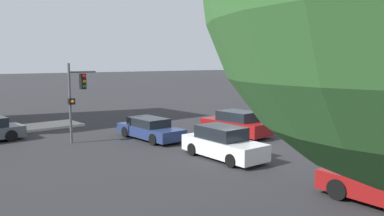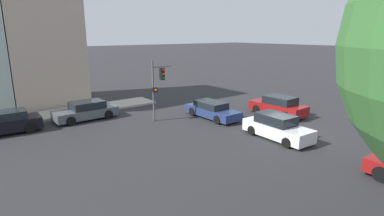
{
  "view_description": "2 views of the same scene",
  "coord_description": "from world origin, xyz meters",
  "px_view_note": "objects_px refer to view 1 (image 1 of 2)",
  "views": [
    {
      "loc": [
        -13.56,
        14.96,
        4.6
      ],
      "look_at": [
        1.01,
        2.21,
        2.23
      ],
      "focal_mm": 35.0,
      "sensor_mm": 36.0,
      "label": 1
    },
    {
      "loc": [
        -12.1,
        17.41,
        6.42
      ],
      "look_at": [
        3.54,
        5.23,
        1.49
      ],
      "focal_mm": 28.0,
      "sensor_mm": 36.0,
      "label": 2
    }
  ],
  "objects_px": {
    "crossing_car_2": "(236,124)",
    "crossing_car_3": "(223,143)",
    "traffic_signal": "(77,92)",
    "crossing_car_1": "(150,129)"
  },
  "relations": [
    {
      "from": "crossing_car_3",
      "to": "crossing_car_2",
      "type": "bearing_deg",
      "value": 128.78
    },
    {
      "from": "traffic_signal",
      "to": "crossing_car_2",
      "type": "bearing_deg",
      "value": 57.61
    },
    {
      "from": "crossing_car_2",
      "to": "crossing_car_3",
      "type": "distance_m",
      "value": 5.76
    },
    {
      "from": "crossing_car_2",
      "to": "crossing_car_1",
      "type": "bearing_deg",
      "value": 58.58
    },
    {
      "from": "crossing_car_1",
      "to": "crossing_car_3",
      "type": "distance_m",
      "value": 6.07
    },
    {
      "from": "traffic_signal",
      "to": "crossing_car_2",
      "type": "height_order",
      "value": "traffic_signal"
    },
    {
      "from": "traffic_signal",
      "to": "crossing_car_2",
      "type": "xyz_separation_m",
      "value": [
        -4.7,
        -8.35,
        -2.2
      ]
    },
    {
      "from": "crossing_car_2",
      "to": "crossing_car_3",
      "type": "relative_size",
      "value": 1.0
    },
    {
      "from": "crossing_car_2",
      "to": "crossing_car_3",
      "type": "xyz_separation_m",
      "value": [
        -3.36,
        4.68,
        -0.03
      ]
    },
    {
      "from": "crossing_car_2",
      "to": "crossing_car_3",
      "type": "height_order",
      "value": "crossing_car_2"
    }
  ]
}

